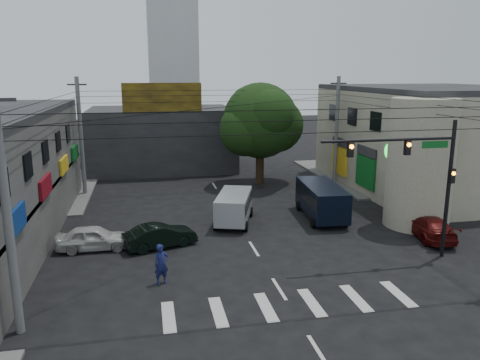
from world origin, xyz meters
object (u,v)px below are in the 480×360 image
object	(u,v)px
maroon_sedan	(430,227)
traffic_gantry	(421,168)
utility_pole_near_left	(7,214)
silver_minivan	(234,208)
navy_van	(321,202)
traffic_officer	(161,264)
utility_pole_far_right	(336,131)
street_tree	(260,121)
white_compact	(94,238)
dark_sedan	(160,236)
utility_pole_far_left	(81,137)

from	to	relation	value
maroon_sedan	traffic_gantry	bearing A→B (deg)	55.84
utility_pole_near_left	silver_minivan	xyz separation A→B (m)	(10.27, 11.21, -3.63)
navy_van	traffic_officer	distance (m)	13.41
utility_pole_near_left	utility_pole_far_right	world-z (taller)	same
street_tree	white_compact	xyz separation A→B (m)	(-12.62, -13.34, -4.80)
street_tree	white_compact	size ratio (longest dim) A/B	2.20
white_compact	silver_minivan	xyz separation A→B (m)	(8.39, 3.05, 0.30)
navy_van	dark_sedan	bearing A→B (deg)	111.84
utility_pole_far_right	dark_sedan	bearing A→B (deg)	-140.75
traffic_gantry	navy_van	xyz separation A→B (m)	(-2.17, 7.59, -3.70)
traffic_gantry	street_tree	bearing A→B (deg)	101.99
utility_pole_near_left	white_compact	size ratio (longest dim) A/B	2.33
dark_sedan	white_compact	xyz separation A→B (m)	(-3.58, 0.36, 0.01)
utility_pole_far_left	white_compact	distance (m)	13.08
street_tree	navy_van	size ratio (longest dim) A/B	1.49
traffic_gantry	utility_pole_near_left	bearing A→B (deg)	-169.20
utility_pole_far_right	utility_pole_near_left	bearing A→B (deg)	-135.69
maroon_sedan	silver_minivan	size ratio (longest dim) A/B	0.97
utility_pole_near_left	silver_minivan	bearing A→B (deg)	47.50
street_tree	utility_pole_near_left	world-z (taller)	utility_pole_near_left
navy_van	maroon_sedan	bearing A→B (deg)	-130.46
dark_sedan	traffic_officer	xyz separation A→B (m)	(-0.09, -4.68, 0.29)
utility_pole_far_right	dark_sedan	size ratio (longest dim) A/B	2.17
traffic_officer	maroon_sedan	bearing A→B (deg)	-11.15
utility_pole_near_left	dark_sedan	world-z (taller)	utility_pole_near_left
traffic_gantry	white_compact	world-z (taller)	traffic_gantry
utility_pole_far_left	navy_van	size ratio (longest dim) A/B	1.58
navy_van	utility_pole_far_right	bearing A→B (deg)	-22.48
silver_minivan	maroon_sedan	bearing A→B (deg)	-96.71
navy_van	silver_minivan	bearing A→B (deg)	93.56
navy_van	traffic_officer	world-z (taller)	navy_van
dark_sedan	traffic_officer	distance (m)	4.69
traffic_gantry	dark_sedan	world-z (taller)	traffic_gantry
maroon_sedan	white_compact	bearing A→B (deg)	4.70
utility_pole_far_left	dark_sedan	xyz separation A→B (m)	(5.45, -12.70, -3.94)
white_compact	utility_pole_near_left	bearing A→B (deg)	167.42
navy_van	street_tree	bearing A→B (deg)	13.78
street_tree	silver_minivan	bearing A→B (deg)	-112.35
street_tree	maroon_sedan	xyz separation A→B (m)	(6.50, -15.30, -4.82)
traffic_gantry	traffic_officer	bearing A→B (deg)	-178.34
maroon_sedan	navy_van	xyz separation A→B (m)	(-4.85, 4.89, 0.48)
traffic_gantry	utility_pole_near_left	distance (m)	18.66
traffic_gantry	traffic_officer	world-z (taller)	traffic_gantry
street_tree	maroon_sedan	bearing A→B (deg)	-66.99
utility_pole_far_right	traffic_gantry	bearing A→B (deg)	-98.94
utility_pole_far_left	utility_pole_near_left	bearing A→B (deg)	-90.00
traffic_gantry	navy_van	bearing A→B (deg)	105.98
silver_minivan	navy_van	distance (m)	5.89
utility_pole_far_left	utility_pole_far_right	distance (m)	21.00
white_compact	traffic_officer	distance (m)	6.14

